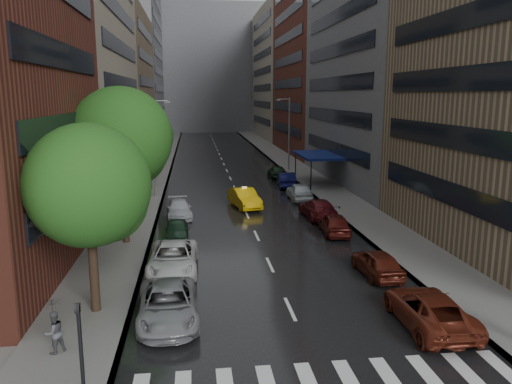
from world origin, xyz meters
TOP-DOWN VIEW (x-y plane):
  - ground at (0.00, 0.00)m, footprint 220.00×220.00m
  - road at (0.00, 50.00)m, footprint 14.00×140.00m
  - sidewalk_left at (-9.00, 50.00)m, footprint 4.00×140.00m
  - sidewalk_right at (9.00, 50.00)m, footprint 4.00×140.00m
  - crosswalk at (0.20, -2.00)m, footprint 13.15×2.80m
  - buildings_left at (-15.00, 58.79)m, footprint 8.00×108.00m
  - buildings_right at (15.00, 56.70)m, footprint 8.05×109.10m
  - building_far at (0.00, 118.00)m, footprint 40.00×14.00m
  - tree_near at (-8.60, 4.63)m, footprint 5.28×5.28m
  - tree_mid at (-8.60, 15.15)m, footprint 6.31×6.31m
  - tree_far at (-8.60, 33.96)m, footprint 5.02×5.02m
  - taxi at (0.08, 24.81)m, footprint 2.68×5.22m
  - parked_cars_left at (-5.40, 10.69)m, footprint 2.73×23.68m
  - parked_cars_right at (5.40, 19.52)m, footprint 2.63×42.88m
  - ped_black_umbrella at (-9.41, 1.02)m, footprint 0.99×0.98m
  - traffic_light at (-7.60, -2.67)m, footprint 0.18×0.15m
  - street_lamp_left at (-7.72, 30.00)m, footprint 1.74×0.22m
  - street_lamp_right at (7.72, 45.00)m, footprint 1.74×0.22m
  - awning at (8.98, 35.00)m, footprint 4.00×8.00m

SIDE VIEW (x-z plane):
  - ground at x=0.00m, z-range 0.00..0.00m
  - road at x=0.00m, z-range 0.00..0.01m
  - crosswalk at x=0.20m, z-range 0.01..0.02m
  - sidewalk_left at x=-9.00m, z-range 0.00..0.15m
  - sidewalk_right at x=9.00m, z-range 0.00..0.15m
  - parked_cars_left at x=-5.40m, z-range -0.05..1.51m
  - parked_cars_right at x=5.40m, z-range -0.04..1.56m
  - taxi at x=0.08m, z-range 0.00..1.64m
  - ped_black_umbrella at x=-9.41m, z-range 0.35..2.44m
  - traffic_light at x=-7.60m, z-range 0.50..3.95m
  - awning at x=8.98m, z-range 1.57..4.70m
  - street_lamp_left at x=-7.72m, z-range 0.39..9.39m
  - street_lamp_right at x=7.72m, z-range 0.39..9.39m
  - tree_far at x=-8.60m, z-range 1.47..9.47m
  - tree_near at x=-8.60m, z-range 1.55..9.96m
  - tree_mid at x=-8.60m, z-range 1.86..11.91m
  - buildings_right at x=15.00m, z-range -2.97..33.03m
  - buildings_left at x=-15.00m, z-range -3.01..34.99m
  - building_far at x=0.00m, z-range 0.00..32.00m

